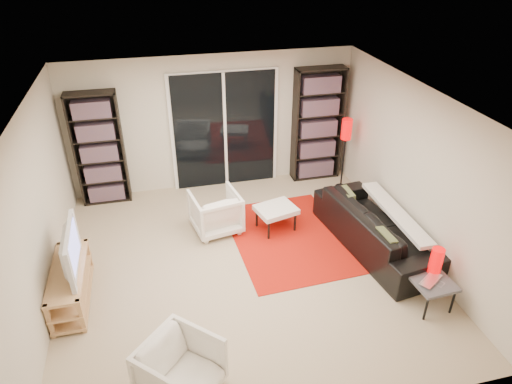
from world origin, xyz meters
TOP-DOWN VIEW (x-y plane):
  - floor at (0.00, 0.00)m, footprint 5.00×5.00m
  - wall_back at (0.00, 2.50)m, footprint 5.00×0.02m
  - wall_front at (0.00, -2.50)m, footprint 5.00×0.02m
  - wall_left at (-2.50, 0.00)m, footprint 0.02×5.00m
  - wall_right at (2.50, 0.00)m, footprint 0.02×5.00m
  - ceiling at (0.00, 0.00)m, footprint 5.00×5.00m
  - sliding_door at (0.20, 2.46)m, footprint 1.92×0.08m
  - bookshelf_left at (-1.95, 2.33)m, footprint 0.80×0.30m
  - bookshelf_right at (1.90, 2.33)m, footprint 0.90×0.30m
  - tv_stand at (-2.28, -0.18)m, footprint 0.41×1.27m
  - tv at (-2.26, -0.18)m, footprint 0.16×1.00m
  - rug at (0.82, 0.48)m, footprint 1.77×2.33m
  - sofa at (2.01, -0.02)m, footprint 1.21×2.39m
  - armchair_back at (-0.24, 0.97)m, footprint 0.82×0.84m
  - armchair_front at (-1.05, -1.86)m, footprint 1.00×1.00m
  - ottoman at (0.68, 0.77)m, footprint 0.70×0.62m
  - side_table at (2.10, -1.34)m, footprint 0.51×0.51m
  - laptop at (2.10, -1.37)m, footprint 0.42×0.38m
  - table_lamp at (2.20, -1.18)m, footprint 0.16×0.16m
  - floor_lamp at (2.22, 1.78)m, footprint 0.20×0.20m

SIDE VIEW (x-z plane):
  - floor at x=0.00m, z-range 0.00..0.00m
  - rug at x=0.82m, z-range 0.00..0.01m
  - tv_stand at x=-2.28m, z-range 0.01..0.51m
  - armchair_front at x=-1.05m, z-range 0.00..0.65m
  - armchair_back at x=-0.24m, z-range 0.00..0.66m
  - sofa at x=2.01m, z-range 0.00..0.67m
  - ottoman at x=0.68m, z-range 0.15..0.55m
  - side_table at x=2.10m, z-range 0.16..0.56m
  - laptop at x=2.10m, z-range 0.40..0.43m
  - table_lamp at x=2.20m, z-range 0.40..0.76m
  - tv at x=-2.26m, z-range 0.50..1.07m
  - bookshelf_left at x=-1.95m, z-range 0.00..1.95m
  - floor_lamp at x=2.22m, z-range 0.35..1.69m
  - sliding_door at x=0.20m, z-range -0.03..2.13m
  - bookshelf_right at x=1.90m, z-range 0.00..2.10m
  - wall_back at x=0.00m, z-range 0.00..2.40m
  - wall_front at x=0.00m, z-range 0.00..2.40m
  - wall_left at x=-2.50m, z-range 0.00..2.40m
  - wall_right at x=2.50m, z-range 0.00..2.40m
  - ceiling at x=0.00m, z-range 2.39..2.41m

